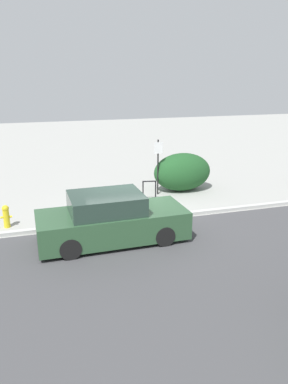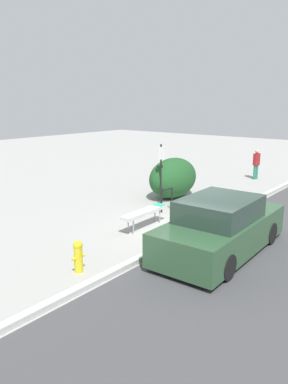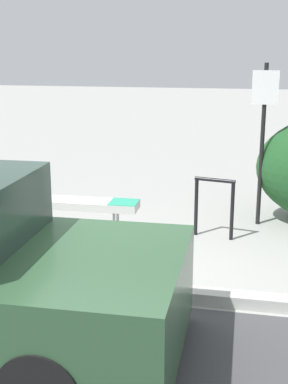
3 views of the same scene
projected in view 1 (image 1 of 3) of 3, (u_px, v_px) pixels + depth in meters
ground_plane at (128, 222)px, 12.70m from camera, size 60.00×60.00×0.00m
road_strip at (188, 309)px, 8.00m from camera, size 60.00×10.00×0.01m
curb at (128, 220)px, 12.68m from camera, size 60.00×0.20×0.13m
bench at (104, 197)px, 13.75m from camera, size 1.94×0.39×0.57m
bike_rack at (149, 189)px, 14.73m from camera, size 0.55×0.16×0.83m
sign_post at (158, 162)px, 15.27m from camera, size 0.36×0.08×2.30m
fire_hydrant at (6, 216)px, 12.17m from camera, size 0.36×0.22×0.77m
shrub_hedge at (182, 172)px, 16.00m from camera, size 2.51×1.53×1.63m
parked_car_near at (111, 220)px, 11.10m from camera, size 4.42×1.87×1.49m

